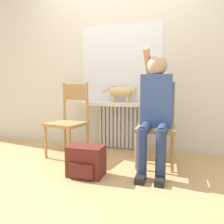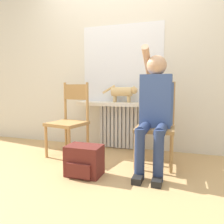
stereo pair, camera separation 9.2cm
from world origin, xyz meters
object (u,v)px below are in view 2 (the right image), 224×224
Objects in this scene: backpack at (84,161)px; cat at (123,92)px; chair_left at (69,119)px; person at (155,106)px; chair_right at (155,124)px.

cat is at bearing 82.13° from backpack.
person is at bearing 4.80° from chair_left.
chair_right is at bearing -40.82° from cat.
person is 2.66× the size of cat.
chair_right is 0.70× the size of person.
cat is at bearing 137.28° from chair_right.
chair_left is 1.14m from person.
person reaches higher than chair_right.
backpack is (-0.14, -1.00, -0.68)m from cat.
chair_right is at bearing 90.99° from person.
chair_right is 2.70× the size of backpack.
backpack is at bearing -140.47° from chair_right.
chair_right is at bearing 41.44° from backpack.
backpack is (-0.64, -0.56, -0.33)m from chair_right.
backpack is at bearing -145.45° from person.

